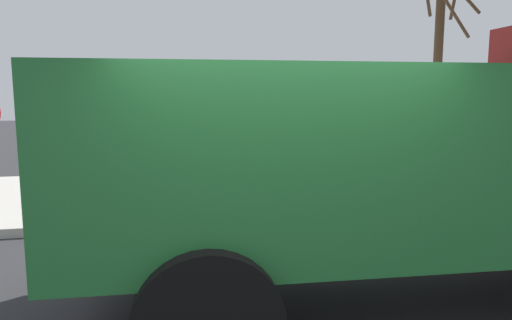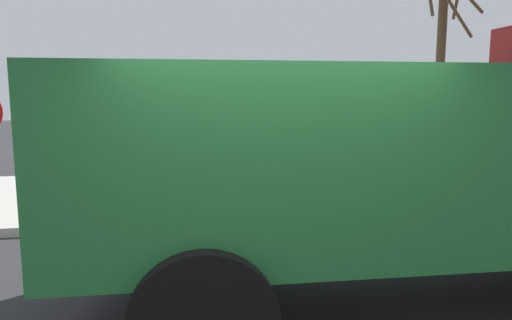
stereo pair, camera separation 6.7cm
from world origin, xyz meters
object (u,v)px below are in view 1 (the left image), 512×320
(fire_hydrant, at_px, (173,176))
(loose_tire, at_px, (176,170))
(bare_tree, at_px, (438,66))
(dump_truck_green, at_px, (443,149))

(fire_hydrant, bearing_deg, loose_tire, -78.30)
(fire_hydrant, height_order, loose_tire, loose_tire)
(loose_tire, distance_m, bare_tree, 5.87)
(fire_hydrant, xyz_separation_m, loose_tire, (0.06, -0.31, 0.16))
(bare_tree, bearing_deg, fire_hydrant, -178.66)
(loose_tire, relative_size, dump_truck_green, 0.18)
(loose_tire, height_order, dump_truck_green, dump_truck_green)
(fire_hydrant, bearing_deg, dump_truck_green, -60.19)
(loose_tire, distance_m, dump_truck_green, 5.08)
(dump_truck_green, bearing_deg, bare_tree, 58.24)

